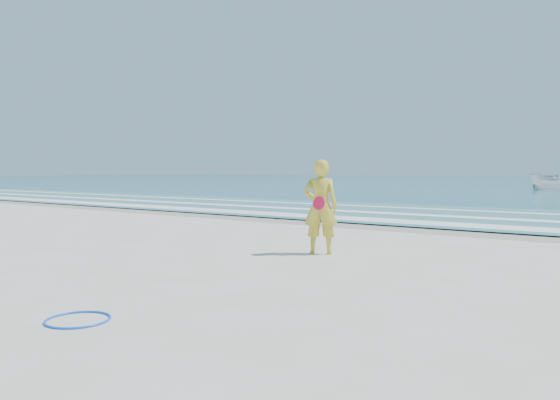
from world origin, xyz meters
The scene contains 9 objects.
ground centered at (0.00, 0.00, 0.00)m, with size 400.00×400.00×0.00m, color silver.
wet_sand centered at (0.00, 9.00, 0.00)m, with size 400.00×2.40×0.00m, color #B2A893.
shallow centered at (0.00, 14.00, 0.04)m, with size 400.00×10.00×0.01m, color #59B7AD.
foam_near centered at (0.00, 10.30, 0.05)m, with size 400.00×1.40×0.01m, color white.
foam_mid centered at (0.00, 13.20, 0.05)m, with size 400.00×0.90×0.01m, color white.
foam_far centered at (0.00, 16.50, 0.05)m, with size 400.00×0.60×0.01m, color white.
hoop centered at (2.67, -2.57, 0.01)m, with size 0.71×0.71×0.03m, color blue.
boat centered at (-1.23, 45.65, 0.88)m, with size 1.63×4.34×1.68m, color silver.
woman centered at (2.12, 3.22, 0.95)m, with size 0.82×0.70×1.90m.
Camera 1 is at (8.06, -5.98, 1.66)m, focal length 35.00 mm.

